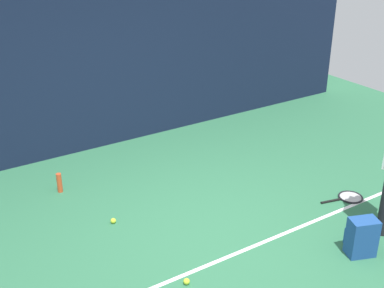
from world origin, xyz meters
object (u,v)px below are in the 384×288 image
tennis_racket (349,197)px  water_bottle (59,183)px  tennis_ball_near_player (187,281)px  backpack (361,237)px  tennis_ball_mid_court (113,221)px

tennis_racket → water_bottle: (-3.14, 2.22, 0.12)m
tennis_racket → tennis_ball_near_player: size_ratio=9.64×
tennis_ball_near_player → water_bottle: bearing=100.1°
backpack → tennis_ball_mid_court: backpack is taller
tennis_ball_near_player → backpack: bearing=-17.5°
tennis_ball_near_player → tennis_ball_mid_court: 1.42m
tennis_ball_mid_court → tennis_racket: bearing=-21.6°
tennis_racket → water_bottle: 3.85m
backpack → tennis_ball_mid_court: size_ratio=6.67×
water_bottle → tennis_racket: bearing=-35.2°
water_bottle → tennis_ball_mid_court: bearing=-75.4°
backpack → tennis_ball_mid_court: bearing=-23.8°
tennis_racket → backpack: size_ratio=1.45×
tennis_racket → tennis_ball_mid_court: size_ratio=9.64×
tennis_ball_mid_court → water_bottle: (-0.28, 1.09, 0.10)m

